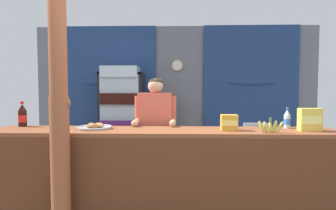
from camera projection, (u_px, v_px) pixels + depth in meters
name	position (u px, v px, depth m)	size (l,w,h in m)	color
ground_plane	(175.00, 187.00, 3.92)	(7.97, 7.97, 0.00)	#665B51
back_wall_curtained	(176.00, 90.00, 5.73)	(5.79, 0.22, 2.70)	slate
stall_counter	(161.00, 165.00, 2.90)	(3.78, 0.58, 0.96)	brown
timber_post	(59.00, 102.00, 2.59)	(0.20, 0.18, 2.67)	#995133
drink_fridge	(122.00, 111.00, 5.17)	(0.78, 0.63, 1.82)	black
bottle_shelf_rack	(162.00, 125.00, 5.41)	(0.48, 0.28, 1.34)	brown
plastic_lawn_chair	(254.00, 144.00, 4.56)	(0.45, 0.45, 0.86)	silver
shopkeeper	(155.00, 124.00, 3.48)	(0.53, 0.42, 1.54)	#28282D
soda_bottle_cola	(22.00, 116.00, 3.26)	(0.10, 0.10, 0.30)	black
soda_bottle_water	(287.00, 119.00, 3.10)	(0.07, 0.07, 0.24)	silver
snack_box_choco_powder	(229.00, 123.00, 2.94)	(0.17, 0.13, 0.17)	gold
snack_box_instant_noodle	(310.00, 120.00, 2.90)	(0.22, 0.11, 0.24)	#EAD14C
pastry_tray	(95.00, 127.00, 3.07)	(0.38, 0.38, 0.07)	#BCBCC1
banana_bunch	(270.00, 127.00, 2.77)	(0.27, 0.06, 0.16)	#CCC14C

